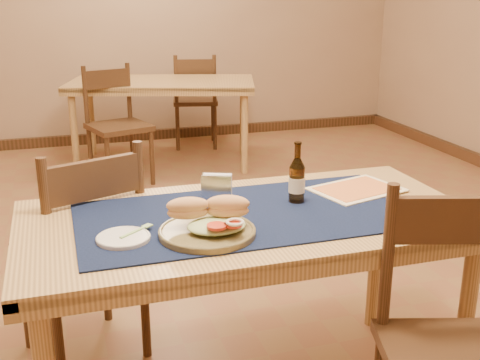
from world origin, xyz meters
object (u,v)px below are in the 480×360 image
object	(u,v)px
beer_bottle	(297,180)
sandwich_plate	(210,225)
back_table	(162,90)
chair_main_near	(459,348)
main_table	(248,236)
napkin_holder	(217,189)
chair_main_far	(84,250)

from	to	relation	value
beer_bottle	sandwich_plate	bearing A→B (deg)	-151.74
back_table	chair_main_near	world-z (taller)	chair_main_near
back_table	beer_bottle	distance (m)	3.27
main_table	back_table	size ratio (longest dim) A/B	0.91
chair_main_near	napkin_holder	distance (m)	0.98
napkin_holder	chair_main_far	bearing A→B (deg)	149.01
chair_main_far	beer_bottle	xyz separation A→B (m)	(0.77, -0.38, 0.34)
napkin_holder	main_table	bearing A→B (deg)	-63.85
main_table	beer_bottle	world-z (taller)	beer_bottle
chair_main_far	napkin_holder	bearing A→B (deg)	-30.99
chair_main_near	sandwich_plate	world-z (taller)	chair_main_near
sandwich_plate	napkin_holder	xyz separation A→B (m)	(0.10, 0.29, 0.02)
sandwich_plate	beer_bottle	distance (m)	0.45
chair_main_far	napkin_holder	xyz separation A→B (m)	(0.49, -0.29, 0.31)
chair_main_far	napkin_holder	world-z (taller)	chair_main_far
back_table	napkin_holder	world-z (taller)	napkin_holder
sandwich_plate	main_table	bearing A→B (deg)	38.54
napkin_holder	sandwich_plate	bearing A→B (deg)	-109.44
napkin_holder	chair_main_near	bearing A→B (deg)	-55.24
chair_main_far	napkin_holder	distance (m)	0.65
beer_bottle	napkin_holder	world-z (taller)	beer_bottle
main_table	chair_main_near	distance (m)	0.79
chair_main_near	napkin_holder	bearing A→B (deg)	124.76
chair_main_far	sandwich_plate	xyz separation A→B (m)	(0.38, -0.59, 0.29)
main_table	napkin_holder	bearing A→B (deg)	116.15
chair_main_far	main_table	bearing A→B (deg)	-38.35
chair_main_far	beer_bottle	size ratio (longest dim) A/B	4.18
chair_main_far	back_table	bearing A→B (deg)	73.52
chair_main_near	beer_bottle	bearing A→B (deg)	109.92
back_table	napkin_holder	distance (m)	3.21
chair_main_far	sandwich_plate	world-z (taller)	chair_main_far
main_table	back_table	distance (m)	3.35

